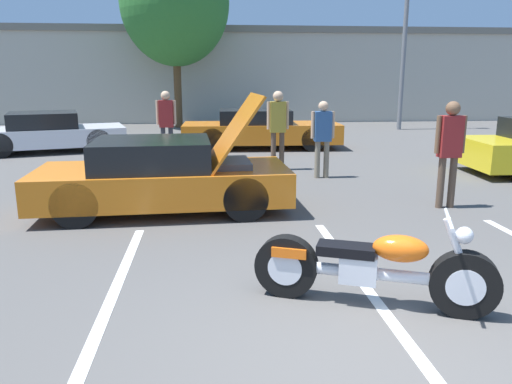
{
  "coord_description": "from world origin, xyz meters",
  "views": [
    {
      "loc": [
        -1.28,
        -3.4,
        2.22
      ],
      "look_at": [
        -0.69,
        2.61,
        0.8
      ],
      "focal_mm": 35.0,
      "sensor_mm": 36.0,
      "label": 1
    }
  ],
  "objects_px": {
    "parked_car_mid_row": "(260,129)",
    "spectator_midground": "(323,133)",
    "spectator_near_motorcycle": "(278,123)",
    "show_car_hood_open": "(164,176)",
    "tree_background": "(175,2)",
    "parked_car_left_row": "(49,133)",
    "motorcycle": "(372,268)",
    "spectator_far_lot": "(450,145)",
    "light_pole": "(407,32)",
    "spectator_by_show_car": "(166,119)"
  },
  "relations": [
    {
      "from": "parked_car_left_row",
      "to": "spectator_far_lot",
      "type": "height_order",
      "value": "spectator_far_lot"
    },
    {
      "from": "light_pole",
      "to": "tree_background",
      "type": "bearing_deg",
      "value": 169.07
    },
    {
      "from": "parked_car_mid_row",
      "to": "spectator_near_motorcycle",
      "type": "xyz_separation_m",
      "value": [
        0.03,
        -3.63,
        0.54
      ]
    },
    {
      "from": "motorcycle",
      "to": "show_car_hood_open",
      "type": "xyz_separation_m",
      "value": [
        -2.29,
        3.76,
        0.2
      ]
    },
    {
      "from": "show_car_hood_open",
      "to": "spectator_near_motorcycle",
      "type": "height_order",
      "value": "show_car_hood_open"
    },
    {
      "from": "show_car_hood_open",
      "to": "spectator_by_show_car",
      "type": "relative_size",
      "value": 2.29
    },
    {
      "from": "tree_background",
      "to": "motorcycle",
      "type": "relative_size",
      "value": 3.44
    },
    {
      "from": "show_car_hood_open",
      "to": "spectator_near_motorcycle",
      "type": "bearing_deg",
      "value": 53.23
    },
    {
      "from": "motorcycle",
      "to": "spectator_near_motorcycle",
      "type": "xyz_separation_m",
      "value": [
        0.09,
        7.22,
        0.73
      ]
    },
    {
      "from": "parked_car_left_row",
      "to": "spectator_near_motorcycle",
      "type": "xyz_separation_m",
      "value": [
        6.3,
        -3.57,
        0.56
      ]
    },
    {
      "from": "motorcycle",
      "to": "parked_car_mid_row",
      "type": "bearing_deg",
      "value": 110.98
    },
    {
      "from": "parked_car_left_row",
      "to": "spectator_midground",
      "type": "xyz_separation_m",
      "value": [
        7.13,
        -4.59,
        0.44
      ]
    },
    {
      "from": "tree_background",
      "to": "parked_car_left_row",
      "type": "relative_size",
      "value": 1.71
    },
    {
      "from": "motorcycle",
      "to": "spectator_by_show_car",
      "type": "distance_m",
      "value": 9.26
    },
    {
      "from": "motorcycle",
      "to": "spectator_near_motorcycle",
      "type": "distance_m",
      "value": 7.26
    },
    {
      "from": "show_car_hood_open",
      "to": "parked_car_mid_row",
      "type": "xyz_separation_m",
      "value": [
        2.35,
        7.09,
        -0.01
      ]
    },
    {
      "from": "show_car_hood_open",
      "to": "motorcycle",
      "type": "bearing_deg",
      "value": -60.97
    },
    {
      "from": "parked_car_mid_row",
      "to": "spectator_by_show_car",
      "type": "distance_m",
      "value": 3.38
    },
    {
      "from": "spectator_midground",
      "to": "light_pole",
      "type": "bearing_deg",
      "value": 59.71
    },
    {
      "from": "show_car_hood_open",
      "to": "spectator_by_show_car",
      "type": "distance_m",
      "value": 5.13
    },
    {
      "from": "motorcycle",
      "to": "spectator_near_motorcycle",
      "type": "bearing_deg",
      "value": 110.55
    },
    {
      "from": "parked_car_mid_row",
      "to": "light_pole",
      "type": "bearing_deg",
      "value": 39.28
    },
    {
      "from": "light_pole",
      "to": "spectator_near_motorcycle",
      "type": "distance_m",
      "value": 10.95
    },
    {
      "from": "light_pole",
      "to": "parked_car_left_row",
      "type": "xyz_separation_m",
      "value": [
        -12.67,
        -4.89,
        -3.32
      ]
    },
    {
      "from": "show_car_hood_open",
      "to": "light_pole",
      "type": "bearing_deg",
      "value": 51.43
    },
    {
      "from": "parked_car_mid_row",
      "to": "spectator_far_lot",
      "type": "xyz_separation_m",
      "value": [
        2.41,
        -7.35,
        0.5
      ]
    },
    {
      "from": "spectator_near_motorcycle",
      "to": "spectator_by_show_car",
      "type": "bearing_deg",
      "value": 148.91
    },
    {
      "from": "parked_car_left_row",
      "to": "spectator_by_show_car",
      "type": "bearing_deg",
      "value": -44.08
    },
    {
      "from": "show_car_hood_open",
      "to": "spectator_near_motorcycle",
      "type": "relative_size",
      "value": 2.24
    },
    {
      "from": "tree_background",
      "to": "parked_car_left_row",
      "type": "height_order",
      "value": "tree_background"
    },
    {
      "from": "spectator_by_show_car",
      "to": "show_car_hood_open",
      "type": "bearing_deg",
      "value": -86.3
    },
    {
      "from": "motorcycle",
      "to": "show_car_hood_open",
      "type": "height_order",
      "value": "show_car_hood_open"
    },
    {
      "from": "light_pole",
      "to": "spectator_near_motorcycle",
      "type": "xyz_separation_m",
      "value": [
        -6.38,
        -8.46,
        -2.76
      ]
    },
    {
      "from": "spectator_near_motorcycle",
      "to": "spectator_far_lot",
      "type": "relative_size",
      "value": 1.03
    },
    {
      "from": "light_pole",
      "to": "spectator_by_show_car",
      "type": "xyz_separation_m",
      "value": [
        -9.09,
        -6.82,
        -2.79
      ]
    },
    {
      "from": "light_pole",
      "to": "show_car_hood_open",
      "type": "height_order",
      "value": "light_pole"
    },
    {
      "from": "show_car_hood_open",
      "to": "parked_car_left_row",
      "type": "bearing_deg",
      "value": 116.83
    },
    {
      "from": "show_car_hood_open",
      "to": "parked_car_left_row",
      "type": "height_order",
      "value": "show_car_hood_open"
    },
    {
      "from": "motorcycle",
      "to": "spectator_far_lot",
      "type": "xyz_separation_m",
      "value": [
        2.47,
        3.5,
        0.69
      ]
    },
    {
      "from": "motorcycle",
      "to": "spectator_midground",
      "type": "xyz_separation_m",
      "value": [
        0.93,
        6.2,
        0.6
      ]
    },
    {
      "from": "spectator_near_motorcycle",
      "to": "parked_car_mid_row",
      "type": "bearing_deg",
      "value": 90.53
    },
    {
      "from": "tree_background",
      "to": "motorcycle",
      "type": "height_order",
      "value": "tree_background"
    },
    {
      "from": "motorcycle",
      "to": "parked_car_left_row",
      "type": "xyz_separation_m",
      "value": [
        -6.2,
        10.79,
        0.17
      ]
    },
    {
      "from": "motorcycle",
      "to": "spectator_near_motorcycle",
      "type": "height_order",
      "value": "spectator_near_motorcycle"
    },
    {
      "from": "parked_car_mid_row",
      "to": "spectator_far_lot",
      "type": "relative_size",
      "value": 2.68
    },
    {
      "from": "show_car_hood_open",
      "to": "spectator_midground",
      "type": "bearing_deg",
      "value": 34.92
    },
    {
      "from": "spectator_far_lot",
      "to": "show_car_hood_open",
      "type": "bearing_deg",
      "value": 176.88
    },
    {
      "from": "parked_car_left_row",
      "to": "spectator_far_lot",
      "type": "relative_size",
      "value": 2.5
    },
    {
      "from": "parked_car_mid_row",
      "to": "spectator_midground",
      "type": "xyz_separation_m",
      "value": [
        0.87,
        -4.65,
        0.42
      ]
    },
    {
      "from": "spectator_near_motorcycle",
      "to": "spectator_midground",
      "type": "xyz_separation_m",
      "value": [
        0.84,
        -1.02,
        -0.13
      ]
    }
  ]
}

